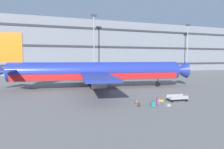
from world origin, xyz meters
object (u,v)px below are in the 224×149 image
object	(u,v)px
airliner	(96,72)
suitcase_black	(153,104)
backpack_teal	(151,104)
suitcase_small	(158,101)
baggage_cart	(177,98)
backpack_purple	(139,105)
suitcase_orange	(161,100)
backpack_scuffed	(136,102)
suitcase_silver	(167,105)

from	to	relation	value
airliner	suitcase_black	xyz separation A→B (m)	(2.10, -16.69, -2.67)
suitcase_black	backpack_teal	world-z (taller)	suitcase_black
suitcase_small	baggage_cart	bearing A→B (deg)	14.84
suitcase_black	backpack_purple	xyz separation A→B (m)	(-1.36, 0.99, -0.14)
suitcase_orange	backpack_teal	size ratio (longest dim) A/B	1.64
suitcase_orange	suitcase_small	size ratio (longest dim) A/B	0.87
backpack_scuffed	suitcase_black	bearing A→B (deg)	-68.86
suitcase_silver	backpack_teal	size ratio (longest dim) A/B	1.55
suitcase_orange	backpack_teal	world-z (taller)	backpack_teal
airliner	suitcase_small	xyz separation A→B (m)	(3.29, -15.81, -2.59)
suitcase_orange	suitcase_black	xyz separation A→B (m)	(-2.83, -2.55, 0.26)
backpack_purple	baggage_cart	size ratio (longest dim) A/B	0.16
backpack_scuffed	backpack_purple	bearing A→B (deg)	-105.31
airliner	suitcase_orange	size ratio (longest dim) A/B	44.73
suitcase_black	backpack_teal	bearing A→B (deg)	68.67
backpack_teal	baggage_cart	size ratio (longest dim) A/B	0.15
backpack_scuffed	baggage_cart	size ratio (longest dim) A/B	0.16
suitcase_orange	suitcase_silver	xyz separation A→B (m)	(-0.75, -2.44, 0.03)
backpack_teal	baggage_cart	distance (m)	4.56
backpack_purple	backpack_teal	distance (m)	1.74
suitcase_black	backpack_scuffed	xyz separation A→B (m)	(-0.95, 2.47, -0.14)
suitcase_small	backpack_teal	xyz separation A→B (m)	(-0.81, 0.09, -0.23)
backpack_scuffed	baggage_cart	bearing A→B (deg)	-6.12
backpack_scuffed	suitcase_small	bearing A→B (deg)	-36.63
suitcase_orange	baggage_cart	world-z (taller)	baggage_cart
suitcase_silver	baggage_cart	size ratio (longest dim) A/B	0.23
suitcase_silver	backpack_purple	bearing A→B (deg)	165.49
suitcase_orange	backpack_scuffed	bearing A→B (deg)	-178.80
backpack_purple	backpack_scuffed	world-z (taller)	backpack_purple
airliner	suitcase_small	distance (m)	16.36
backpack_teal	suitcase_small	bearing A→B (deg)	-6.58
suitcase_silver	suitcase_small	world-z (taller)	suitcase_small
suitcase_black	baggage_cart	distance (m)	5.18
airliner	backpack_purple	world-z (taller)	airliner
airliner	suitcase_black	distance (m)	17.03
suitcase_black	suitcase_small	xyz separation A→B (m)	(1.19, 0.88, 0.08)
suitcase_small	backpack_teal	bearing A→B (deg)	173.42
suitcase_silver	backpack_teal	bearing A→B (deg)	153.01
backpack_purple	suitcase_silver	bearing A→B (deg)	-14.51
suitcase_black	airliner	bearing A→B (deg)	97.18
backpack_purple	airliner	bearing A→B (deg)	92.72
airliner	suitcase_orange	xyz separation A→B (m)	(4.93, -14.14, -2.93)
backpack_teal	baggage_cart	world-z (taller)	baggage_cart
backpack_purple	backpack_scuffed	xyz separation A→B (m)	(0.40, 1.47, -0.00)
airliner	baggage_cart	world-z (taller)	airliner
suitcase_orange	suitcase_small	world-z (taller)	suitcase_small
suitcase_orange	backpack_purple	world-z (taller)	backpack_purple
suitcase_silver	baggage_cart	xyz separation A→B (m)	(2.77, 1.74, 0.29)
suitcase_silver	airliner	bearing A→B (deg)	104.13
backpack_teal	baggage_cart	xyz separation A→B (m)	(4.47, 0.88, 0.21)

